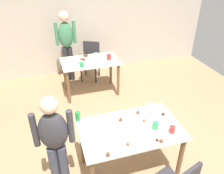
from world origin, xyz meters
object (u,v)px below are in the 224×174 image
dining_table_far (90,66)px  chair_far_table (91,58)px  person_adult_far (66,41)px  soda_can (78,116)px  dining_table_near (130,134)px  pitcher_far (96,59)px  mixing_bowl (123,131)px  person_girl_near (55,140)px

dining_table_far → chair_far_table: 0.70m
person_adult_far → soda_can: (-0.18, -2.51, -0.15)m
dining_table_near → dining_table_far: bearing=91.2°
dining_table_far → pitcher_far: 0.33m
pitcher_far → person_adult_far: bearing=115.3°
person_adult_far → dining_table_near: bearing=-81.8°
pitcher_far → mixing_bowl: bearing=-94.5°
dining_table_near → mixing_bowl: mixing_bowl is taller
dining_table_near → person_girl_near: person_girl_near is taller
chair_far_table → pitcher_far: size_ratio=3.89×
chair_far_table → pitcher_far: (-0.07, -0.90, 0.37)m
dining_table_far → chair_far_table: chair_far_table is taller
soda_can → pitcher_far: 1.70m
person_girl_near → person_adult_far: bearing=80.1°
dining_table_near → soda_can: (-0.59, 0.34, 0.16)m
person_girl_near → mixing_bowl: person_girl_near is taller
person_adult_far → mixing_bowl: (0.29, -2.91, -0.17)m
dining_table_far → pitcher_far: size_ratio=5.10×
dining_table_near → person_girl_near: size_ratio=0.91×
person_girl_near → soda_can: bearing=48.1°
chair_far_table → soda_can: 2.59m
person_adult_far → chair_far_table: bearing=-3.7°
dining_table_near → dining_table_far: (-0.04, 2.15, -0.02)m
person_adult_far → pitcher_far: size_ratio=7.13×
dining_table_near → chair_far_table: chair_far_table is taller
person_girl_near → chair_far_table: bearing=70.4°
soda_can → dining_table_far: bearing=73.2°
pitcher_far → dining_table_far: bearing=108.2°
mixing_bowl → soda_can: 0.62m
dining_table_near → chair_far_table: size_ratio=1.44×
mixing_bowl → soda_can: bearing=139.2°
mixing_bowl → soda_can: size_ratio=1.77×
dining_table_near → pitcher_far: 1.93m
dining_table_far → chair_far_table: bearing=77.9°
mixing_bowl → chair_far_table: bearing=85.5°
mixing_bowl → dining_table_near: bearing=25.6°
soda_can → pitcher_far: bearing=68.6°
person_girl_near → pitcher_far: size_ratio=6.18×
person_adult_far → pitcher_far: bearing=-64.7°
mixing_bowl → pitcher_far: bearing=85.5°
person_adult_far → mixing_bowl: size_ratio=7.40×
dining_table_far → chair_far_table: size_ratio=1.31×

